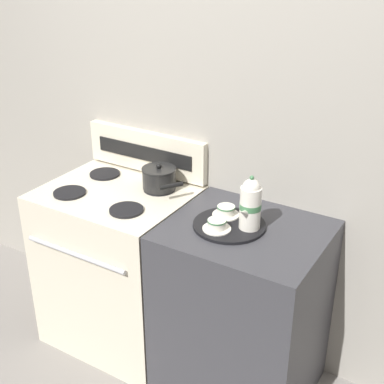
% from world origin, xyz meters
% --- Properties ---
extents(ground_plane, '(6.00, 6.00, 0.00)m').
position_xyz_m(ground_plane, '(0.00, 0.00, 0.00)').
color(ground_plane, gray).
extents(wall_back, '(6.00, 0.05, 2.20)m').
position_xyz_m(wall_back, '(0.00, 0.34, 1.10)').
color(wall_back, '#9E998E').
rests_on(wall_back, ground).
extents(stove, '(0.76, 0.65, 0.94)m').
position_xyz_m(stove, '(-0.37, -0.00, 0.46)').
color(stove, beige).
rests_on(stove, ground).
extents(control_panel, '(0.75, 0.05, 0.23)m').
position_xyz_m(control_panel, '(-0.37, 0.29, 1.05)').
color(control_panel, beige).
rests_on(control_panel, stove).
extents(side_counter, '(0.72, 0.62, 0.92)m').
position_xyz_m(side_counter, '(0.39, 0.00, 0.46)').
color(side_counter, '#38383D').
rests_on(side_counter, ground).
extents(saucepan, '(0.26, 0.23, 0.14)m').
position_xyz_m(saucepan, '(-0.18, 0.14, 0.99)').
color(saucepan, black).
rests_on(saucepan, stove).
extents(serving_tray, '(0.33, 0.33, 0.01)m').
position_xyz_m(serving_tray, '(0.31, -0.02, 0.93)').
color(serving_tray, black).
rests_on(serving_tray, side_counter).
extents(teapot, '(0.10, 0.16, 0.25)m').
position_xyz_m(teapot, '(0.40, -0.00, 1.06)').
color(teapot, white).
rests_on(teapot, serving_tray).
extents(teacup_left, '(0.13, 0.13, 0.05)m').
position_xyz_m(teacup_left, '(0.29, -0.09, 0.96)').
color(teacup_left, white).
rests_on(teacup_left, serving_tray).
extents(teacup_right, '(0.13, 0.13, 0.05)m').
position_xyz_m(teacup_right, '(0.26, 0.05, 0.96)').
color(teacup_right, white).
rests_on(teacup_right, serving_tray).
extents(creamer_jug, '(0.06, 0.06, 0.06)m').
position_xyz_m(creamer_jug, '(0.38, 0.09, 0.97)').
color(creamer_jug, white).
rests_on(creamer_jug, serving_tray).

